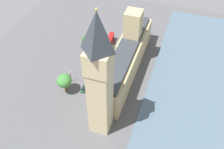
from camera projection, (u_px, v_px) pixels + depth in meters
ground_plane at (121, 70)px, 140.41m from camera, size 146.94×146.94×0.00m
river_thames at (195, 87)px, 131.89m from camera, size 43.25×132.24×0.25m
parliament_building at (127, 57)px, 135.38m from camera, size 11.73×61.83×28.29m
clock_tower at (99, 76)px, 95.79m from camera, size 9.01×9.01×55.68m
double_decker_bus_trailing at (110, 40)px, 154.60m from camera, size 3.51×10.69×4.75m
double_decker_bus_opposite_hall at (100, 56)px, 144.58m from camera, size 2.66×10.50×4.75m
car_black_by_river_gate at (92, 77)px, 135.81m from camera, size 2.19×4.74×1.74m
car_dark_green_midblock at (84, 89)px, 129.81m from camera, size 2.04×4.64×1.74m
pedestrian_far_end at (110, 66)px, 141.48m from camera, size 0.66×0.57×1.66m
pedestrian_kerbside at (103, 81)px, 133.60m from camera, size 0.62×0.53×1.60m
pedestrian_leading at (121, 43)px, 155.82m from camera, size 0.65×0.61×1.54m
plane_tree_near_tower at (65, 79)px, 125.18m from camera, size 6.06×6.06×9.93m
plane_tree_under_trees at (88, 41)px, 148.08m from camera, size 6.83×6.83×9.34m
plane_tree_corner at (64, 81)px, 124.52m from camera, size 6.88×6.88×10.23m
street_lamp_slot_10 at (71, 74)px, 131.91m from camera, size 0.56×0.56×6.21m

